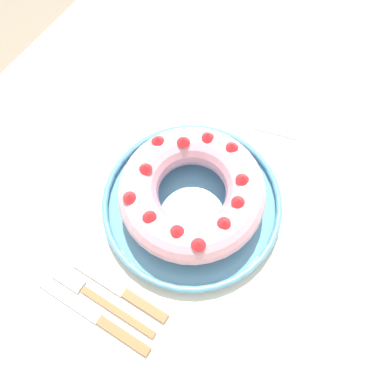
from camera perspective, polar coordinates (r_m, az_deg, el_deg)
name	(u,v)px	position (r m, az deg, el deg)	size (l,w,h in m)	color
ground_plane	(189,282)	(1.48, -0.42, -13.52)	(8.00, 8.00, 0.00)	gray
dining_table	(187,221)	(0.81, -0.76, -4.46)	(1.58, 1.09, 0.78)	silver
serving_dish	(192,203)	(0.72, 0.00, -1.63)	(0.34, 0.34, 0.03)	#518EB2
bundt_cake	(192,192)	(0.67, 0.00, 0.03)	(0.27, 0.27, 0.08)	#E09EAD
fork	(95,297)	(0.70, -14.51, -15.21)	(0.02, 0.21, 0.01)	#936038
serving_knife	(101,320)	(0.70, -13.69, -18.48)	(0.02, 0.23, 0.01)	#936038
cake_knife	(126,293)	(0.69, -10.07, -14.95)	(0.02, 0.20, 0.01)	#936038
napkin	(283,109)	(0.87, 13.66, 12.22)	(0.14, 0.10, 0.00)	white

